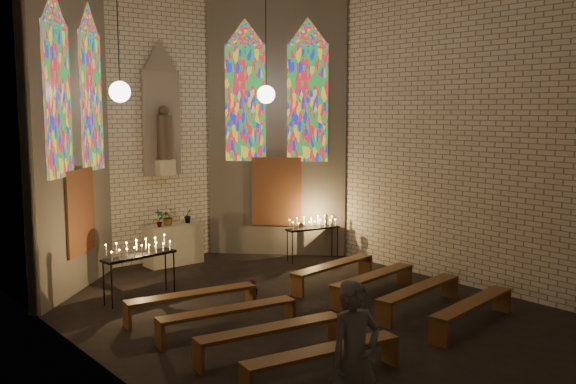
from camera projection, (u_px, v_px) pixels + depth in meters
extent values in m
plane|color=black|center=(319.00, 319.00, 11.83)|extent=(12.00, 12.00, 0.00)
cube|color=beige|center=(160.00, 123.00, 16.00)|extent=(8.00, 0.02, 7.00)
cube|color=beige|center=(106.00, 134.00, 8.88)|extent=(0.02, 12.00, 7.00)
cube|color=beige|center=(458.00, 125.00, 13.89)|extent=(0.02, 12.00, 7.00)
cube|color=beige|center=(69.00, 126.00, 13.32)|extent=(2.72, 2.72, 7.00)
cube|color=beige|center=(277.00, 122.00, 16.76)|extent=(2.72, 2.72, 7.00)
cube|color=#4C3F8C|center=(58.00, 101.00, 12.44)|extent=(0.78, 0.78, 3.00)
cube|color=#4C3F8C|center=(91.00, 102.00, 14.04)|extent=(0.78, 0.78, 3.00)
cube|color=#4C3F8C|center=(245.00, 103.00, 16.62)|extent=(0.78, 0.78, 3.00)
cube|color=#4C3F8C|center=(308.00, 103.00, 16.46)|extent=(0.78, 0.78, 3.00)
cube|color=brown|center=(81.00, 211.00, 13.53)|extent=(0.95, 0.95, 1.80)
cube|color=brown|center=(276.00, 191.00, 16.82)|extent=(0.95, 0.95, 1.80)
cube|color=gray|center=(161.00, 123.00, 15.94)|extent=(1.00, 0.12, 2.60)
cone|color=gray|center=(160.00, 56.00, 15.73)|extent=(1.00, 1.00, 0.80)
cube|color=beige|center=(165.00, 168.00, 15.97)|extent=(0.45, 0.30, 0.40)
cylinder|color=brown|center=(164.00, 137.00, 15.88)|extent=(0.36, 0.36, 1.10)
sphere|color=brown|center=(164.00, 111.00, 15.79)|extent=(0.26, 0.26, 0.26)
sphere|color=white|center=(120.00, 92.00, 13.26)|extent=(0.44, 0.44, 0.44)
cylinder|color=black|center=(118.00, 22.00, 13.08)|extent=(0.02, 0.02, 2.80)
sphere|color=white|center=(266.00, 94.00, 15.64)|extent=(0.44, 0.44, 0.44)
cylinder|color=black|center=(266.00, 36.00, 15.46)|extent=(0.02, 0.02, 2.80)
cube|color=beige|center=(173.00, 244.00, 15.96)|extent=(1.40, 0.60, 1.00)
imported|color=#4C723F|center=(159.00, 218.00, 15.54)|extent=(0.25, 0.19, 0.43)
imported|color=#4C723F|center=(168.00, 217.00, 15.83)|extent=(0.38, 0.33, 0.42)
imported|color=#4C723F|center=(188.00, 215.00, 16.12)|extent=(0.25, 0.22, 0.38)
imported|color=#4C723F|center=(253.00, 287.00, 13.29)|extent=(0.24, 0.24, 0.36)
cube|color=black|center=(139.00, 256.00, 12.93)|extent=(1.61, 0.57, 0.05)
cylinder|color=black|center=(112.00, 287.00, 12.36)|extent=(0.03, 0.03, 0.88)
cylinder|color=black|center=(174.00, 273.00, 13.42)|extent=(0.03, 0.03, 0.88)
cylinder|color=black|center=(104.00, 284.00, 12.56)|extent=(0.03, 0.03, 0.88)
cylinder|color=black|center=(166.00, 270.00, 13.62)|extent=(0.03, 0.03, 0.88)
cube|color=black|center=(313.00, 228.00, 16.37)|extent=(1.46, 0.59, 0.04)
cylinder|color=black|center=(292.00, 248.00, 15.99)|extent=(0.03, 0.03, 0.80)
cylinder|color=black|center=(337.00, 243.00, 16.63)|extent=(0.03, 0.03, 0.80)
cylinder|color=black|center=(287.00, 246.00, 16.23)|extent=(0.03, 0.03, 0.80)
cylinder|color=black|center=(332.00, 241.00, 16.86)|extent=(0.03, 0.03, 0.80)
cube|color=#553318|center=(192.00, 294.00, 11.84)|extent=(2.51, 0.73, 0.06)
cube|color=#553318|center=(127.00, 317.00, 11.26)|extent=(0.11, 0.35, 0.45)
cube|color=#553318|center=(251.00, 296.00, 12.47)|extent=(0.11, 0.35, 0.45)
cube|color=#553318|center=(333.00, 265.00, 14.07)|extent=(2.51, 0.73, 0.06)
cube|color=#553318|center=(297.00, 286.00, 13.21)|extent=(0.11, 0.35, 0.45)
cube|color=#553318|center=(365.00, 265.00, 15.00)|extent=(0.11, 0.35, 0.45)
cube|color=#553318|center=(228.00, 310.00, 10.91)|extent=(2.51, 0.73, 0.06)
cube|color=#553318|center=(160.00, 335.00, 10.33)|extent=(0.11, 0.35, 0.45)
cube|color=#553318|center=(289.00, 311.00, 11.55)|extent=(0.11, 0.35, 0.45)
cube|color=#553318|center=(373.00, 276.00, 13.15)|extent=(2.51, 0.73, 0.06)
cube|color=#553318|center=(337.00, 299.00, 12.28)|extent=(0.11, 0.35, 0.45)
cube|color=#553318|center=(405.00, 275.00, 14.07)|extent=(0.11, 0.35, 0.45)
cube|color=#553318|center=(271.00, 328.00, 9.99)|extent=(2.51, 0.73, 0.06)
cube|color=#553318|center=(199.00, 357.00, 9.41)|extent=(0.11, 0.35, 0.45)
cube|color=#553318|center=(335.00, 329.00, 10.62)|extent=(0.11, 0.35, 0.45)
cube|color=#553318|center=(419.00, 288.00, 12.23)|extent=(2.51, 0.73, 0.06)
cube|color=#553318|center=(384.00, 315.00, 11.36)|extent=(0.11, 0.35, 0.45)
cube|color=#553318|center=(450.00, 287.00, 13.15)|extent=(0.11, 0.35, 0.45)
cube|color=#553318|center=(323.00, 351.00, 9.07)|extent=(2.51, 0.73, 0.06)
cube|color=#553318|center=(246.00, 384.00, 8.49)|extent=(0.11, 0.35, 0.45)
cube|color=#553318|center=(390.00, 350.00, 9.70)|extent=(0.11, 0.35, 0.45)
cube|color=#553318|center=(473.00, 303.00, 11.30)|extent=(2.51, 0.73, 0.06)
cube|color=#553318|center=(438.00, 333.00, 10.44)|extent=(0.11, 0.35, 0.45)
cube|color=#553318|center=(502.00, 300.00, 12.23)|extent=(0.11, 0.35, 0.45)
imported|color=#4F4F5A|center=(355.00, 359.00, 7.52)|extent=(0.74, 0.55, 1.87)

